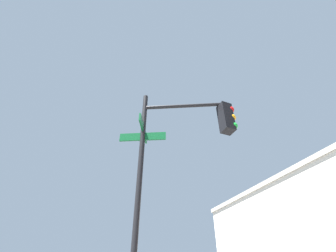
{
  "coord_description": "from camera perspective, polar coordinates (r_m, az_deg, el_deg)",
  "views": [
    {
      "loc": [
        -2.26,
        -7.96,
        1.04
      ],
      "look_at": [
        -5.33,
        -6.7,
        3.45
      ],
      "focal_mm": 25.11,
      "sensor_mm": 36.0,
      "label": 1
    }
  ],
  "objects": [
    {
      "name": "traffic_signal_near",
      "position": [
        5.37,
        3.68,
        -4.87
      ],
      "size": [
        1.51,
        2.53,
        5.4
      ],
      "color": "black",
      "rests_on": "ground_plane"
    }
  ]
}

